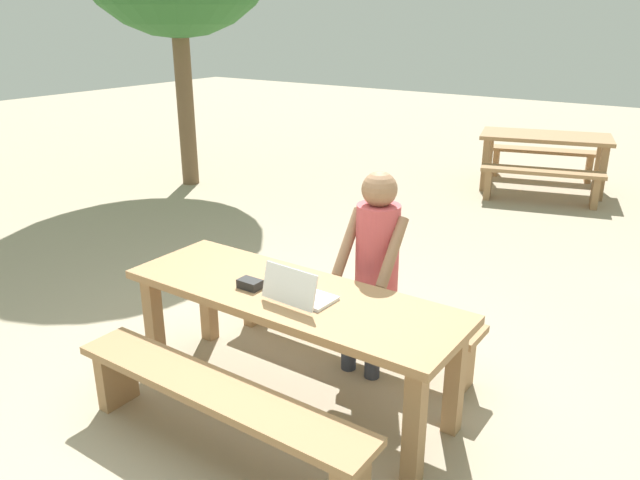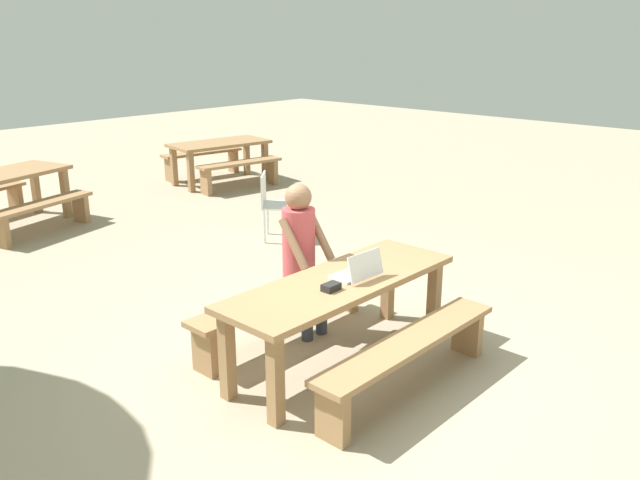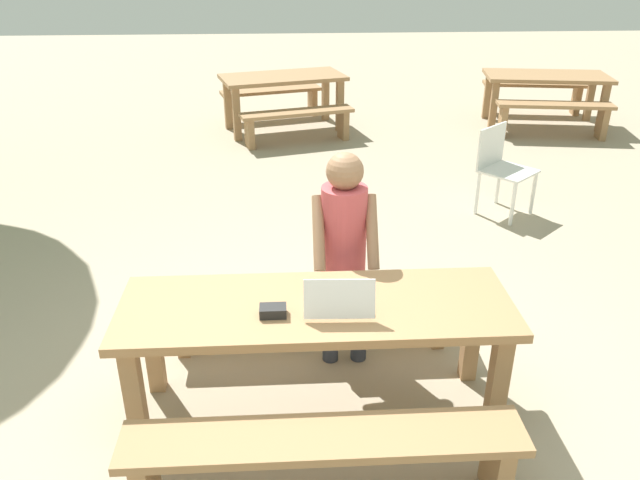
% 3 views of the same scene
% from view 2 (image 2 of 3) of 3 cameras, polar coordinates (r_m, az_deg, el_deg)
% --- Properties ---
extents(ground_plane, '(30.00, 30.00, 0.00)m').
position_cam_2_polar(ground_plane, '(5.32, 1.76, -10.56)').
color(ground_plane, tan).
extents(picnic_table_front, '(2.08, 0.69, 0.71)m').
position_cam_2_polar(picnic_table_front, '(5.07, 1.83, -4.52)').
color(picnic_table_front, '#9E754C').
rests_on(picnic_table_front, ground).
extents(bench_near, '(1.85, 0.30, 0.42)m').
position_cam_2_polar(bench_near, '(4.82, 7.73, -9.59)').
color(bench_near, '#9E754C').
rests_on(bench_near, ground).
extents(bench_far, '(1.85, 0.30, 0.42)m').
position_cam_2_polar(bench_far, '(5.59, -3.27, -5.50)').
color(bench_far, '#9E754C').
rests_on(bench_far, ground).
extents(laptop, '(0.37, 0.27, 0.22)m').
position_cam_2_polar(laptop, '(5.04, 3.32, -2.69)').
color(laptop, white).
rests_on(laptop, picnic_table_front).
extents(small_pouch, '(0.14, 0.09, 0.05)m').
position_cam_2_polar(small_pouch, '(4.80, 0.96, -4.10)').
color(small_pouch, black).
rests_on(small_pouch, picnic_table_front).
extents(person_seated, '(0.39, 0.40, 1.32)m').
position_cam_2_polar(person_seated, '(5.54, -1.60, -0.79)').
color(person_seated, '#333847').
rests_on(person_seated, ground).
extents(plastic_chair, '(0.62, 0.62, 0.83)m').
position_cam_2_polar(plastic_chair, '(8.24, -3.97, 3.17)').
color(plastic_chair, white).
rests_on(plastic_chair, ground).
extents(picnic_table_mid, '(1.75, 1.03, 0.71)m').
position_cam_2_polar(picnic_table_mid, '(11.45, -8.70, 7.85)').
color(picnic_table_mid, '#9E754C').
rests_on(picnic_table_mid, ground).
extents(bench_mid_south, '(1.52, 0.52, 0.46)m').
position_cam_2_polar(bench_mid_south, '(10.97, -6.96, 6.12)').
color(bench_mid_south, '#9E754C').
rests_on(bench_mid_south, ground).
extents(bench_mid_north, '(1.52, 0.52, 0.46)m').
position_cam_2_polar(bench_mid_north, '(12.04, -10.18, 7.01)').
color(bench_mid_north, '#9E754C').
rests_on(bench_mid_north, ground).
extents(picnic_table_rear, '(1.78, 1.20, 0.74)m').
position_cam_2_polar(picnic_table_rear, '(9.61, -25.72, 4.56)').
color(picnic_table_rear, '#9E754C').
rests_on(picnic_table_rear, ground).
extents(bench_rear_south, '(1.49, 0.68, 0.42)m').
position_cam_2_polar(bench_rear_south, '(9.17, -22.96, 2.35)').
color(bench_rear_south, '#9E754C').
rests_on(bench_rear_south, ground).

